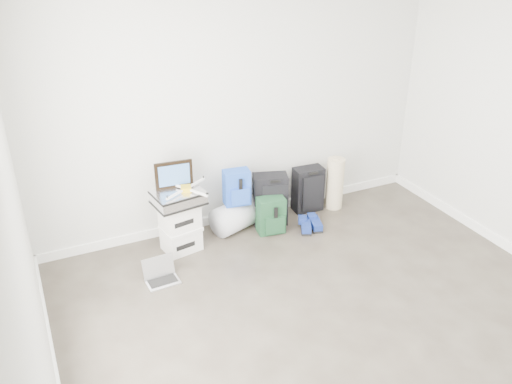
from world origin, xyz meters
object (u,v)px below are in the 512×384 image
large_suitcase (271,199)px  boxes_stack (180,227)px  carry_on (308,189)px  duffel_bag (236,216)px  laptop (161,275)px  briefcase (178,198)px

large_suitcase → boxes_stack: bearing=-156.5°
boxes_stack → carry_on: same height
duffel_bag → laptop: duffel_bag is taller
boxes_stack → briefcase: 0.34m
briefcase → duffel_bag: size_ratio=0.90×
briefcase → carry_on: briefcase is taller
boxes_stack → large_suitcase: large_suitcase is taller
large_suitcase → laptop: bearing=-141.3°
briefcase → large_suitcase: 1.14m
duffel_bag → carry_on: bearing=-15.9°
briefcase → large_suitcase: size_ratio=0.82×
carry_on → laptop: 2.08m
briefcase → boxes_stack: bearing=-7.8°
large_suitcase → carry_on: 0.54m
briefcase → laptop: size_ratio=1.53×
laptop → large_suitcase: bearing=17.9°
duffel_bag → large_suitcase: (0.40, -0.03, 0.13)m
laptop → carry_on: bearing=14.8°
briefcase → carry_on: bearing=-1.2°
large_suitcase → carry_on: bearing=26.8°
briefcase → large_suitcase: (1.09, 0.10, -0.31)m
briefcase → carry_on: size_ratio=0.90×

